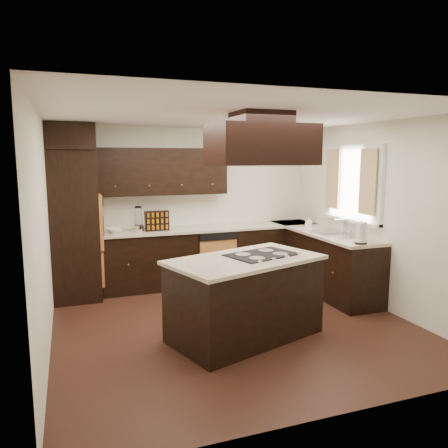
{
  "coord_description": "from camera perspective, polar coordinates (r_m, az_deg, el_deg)",
  "views": [
    {
      "loc": [
        -1.84,
        -4.8,
        2.03
      ],
      "look_at": [
        0.1,
        0.6,
        1.15
      ],
      "focal_mm": 35.0,
      "sensor_mm": 36.0,
      "label": 1
    }
  ],
  "objects": [
    {
      "name": "wall_oven_face",
      "position": [
        6.59,
        -15.94,
        0.44
      ],
      "size": [
        0.05,
        0.62,
        0.78
      ],
      "primitive_type": "cube",
      "color": "#DC8442",
      "rests_on": "oven_column"
    },
    {
      "name": "wall_left",
      "position": [
        4.88,
        -22.66,
        -1.17
      ],
      "size": [
        0.02,
        4.2,
        2.5
      ],
      "primitive_type": "cube",
      "color": "white",
      "rests_on": "ground"
    },
    {
      "name": "spice_rack",
      "position": [
        6.71,
        -8.76,
        0.41
      ],
      "size": [
        0.37,
        0.1,
        0.3
      ],
      "primitive_type": "cube",
      "rotation": [
        0.0,
        0.0,
        0.02
      ],
      "color": "black",
      "rests_on": "countertop_back"
    },
    {
      "name": "sink_rim",
      "position": [
        6.57,
        14.26,
        -1.25
      ],
      "size": [
        0.52,
        0.84,
        0.01
      ],
      "primitive_type": "cube",
      "color": "silver",
      "rests_on": "countertop_right"
    },
    {
      "name": "wall_back",
      "position": [
        7.2,
        -4.81,
        2.46
      ],
      "size": [
        4.2,
        0.02,
        2.5
      ],
      "primitive_type": "cube",
      "color": "white",
      "rests_on": "ground"
    },
    {
      "name": "upper_cabinets",
      "position": [
        6.88,
        -7.97,
        6.8
      ],
      "size": [
        2.0,
        0.34,
        0.72
      ],
      "primitive_type": "cube",
      "color": "black",
      "rests_on": "wall_back"
    },
    {
      "name": "base_cabinets_right",
      "position": [
        6.95,
        12.5,
        -4.72
      ],
      "size": [
        0.6,
        2.4,
        0.88
      ],
      "primitive_type": "cube",
      "color": "black",
      "rests_on": "floor"
    },
    {
      "name": "window_frame",
      "position": [
        6.64,
        16.44,
        5.08
      ],
      "size": [
        0.06,
        1.32,
        1.12
      ],
      "primitive_type": "cube",
      "color": "white",
      "rests_on": "wall_right"
    },
    {
      "name": "island_top",
      "position": [
        4.88,
        2.79,
        -4.69
      ],
      "size": [
        1.9,
        1.43,
        0.04
      ],
      "primitive_type": "cube",
      "rotation": [
        0.0,
        0.0,
        0.31
      ],
      "color": "beige",
      "rests_on": "island"
    },
    {
      "name": "floor",
      "position": [
        5.53,
        1.15,
        -12.92
      ],
      "size": [
        4.2,
        4.2,
        0.02
      ],
      "primitive_type": "cube",
      "color": "#502A1D",
      "rests_on": "ground"
    },
    {
      "name": "paper_towel",
      "position": [
        5.9,
        17.48,
        -1.14
      ],
      "size": [
        0.17,
        0.17,
        0.29
      ],
      "primitive_type": "cylinder",
      "rotation": [
        0.0,
        0.0,
        0.34
      ],
      "color": "white",
      "rests_on": "countertop_right"
    },
    {
      "name": "ceiling",
      "position": [
        5.17,
        1.24,
        14.04
      ],
      "size": [
        4.2,
        4.2,
        0.02
      ],
      "primitive_type": "cube",
      "color": "white",
      "rests_on": "ground"
    },
    {
      "name": "oven_column",
      "position": [
        6.58,
        -18.95,
        -0.24
      ],
      "size": [
        0.65,
        0.75,
        2.12
      ],
      "primitive_type": "cube",
      "color": "black",
      "rests_on": "floor"
    },
    {
      "name": "island",
      "position": [
        5.01,
        2.75,
        -9.82
      ],
      "size": [
        1.83,
        1.35,
        0.88
      ],
      "primitive_type": "cube",
      "rotation": [
        0.0,
        0.0,
        0.31
      ],
      "color": "black",
      "rests_on": "floor"
    },
    {
      "name": "window_pane",
      "position": [
        6.66,
        16.63,
        5.08
      ],
      "size": [
        0.0,
        1.2,
        1.0
      ],
      "primitive_type": "cube",
      "color": "white",
      "rests_on": "wall_right"
    },
    {
      "name": "curtain_left",
      "position": [
        6.27,
        18.28,
        5.26
      ],
      "size": [
        0.02,
        0.34,
        0.9
      ],
      "primitive_type": "cube",
      "color": "#F9EBBD",
      "rests_on": "wall_right"
    },
    {
      "name": "blender_pitcher",
      "position": [
        6.67,
        -11.12,
        0.97
      ],
      "size": [
        0.13,
        0.13,
        0.26
      ],
      "primitive_type": "cone",
      "color": "silver",
      "rests_on": "blender_base"
    },
    {
      "name": "countertop_back",
      "position": [
        6.94,
        -3.81,
        -0.67
      ],
      "size": [
        2.93,
        0.63,
        0.04
      ],
      "primitive_type": "cube",
      "color": "beige",
      "rests_on": "base_cabinets_back"
    },
    {
      "name": "countertop_right",
      "position": [
        6.85,
        12.52,
        -0.99
      ],
      "size": [
        0.63,
        2.4,
        0.04
      ],
      "primitive_type": "cube",
      "color": "beige",
      "rests_on": "base_cabinets_right"
    },
    {
      "name": "mixing_bowl",
      "position": [
        6.72,
        -13.98,
        -0.78
      ],
      "size": [
        0.29,
        0.29,
        0.06
      ],
      "primitive_type": "imported",
      "rotation": [
        0.0,
        0.0,
        0.1
      ],
      "color": "white",
      "rests_on": "countertop_back"
    },
    {
      "name": "cooktop",
      "position": [
        5.03,
        4.94,
        -3.99
      ],
      "size": [
        0.89,
        0.73,
        0.01
      ],
      "primitive_type": "cube",
      "rotation": [
        0.0,
        0.0,
        0.31
      ],
      "color": "black",
      "rests_on": "island_top"
    },
    {
      "name": "blender_base",
      "position": [
        6.7,
        -11.08,
        -0.55
      ],
      "size": [
        0.15,
        0.15,
        0.1
      ],
      "primitive_type": "cylinder",
      "color": "silver",
      "rests_on": "countertop_back"
    },
    {
      "name": "dishwasher_front",
      "position": [
        6.87,
        -0.76,
        -5.05
      ],
      "size": [
        0.6,
        0.05,
        0.72
      ],
      "primitive_type": "cube",
      "color": "#DC8442",
      "rests_on": "floor"
    },
    {
      "name": "hood_duct",
      "position": [
        4.69,
        4.88,
        13.63
      ],
      "size": [
        0.55,
        0.5,
        0.13
      ],
      "primitive_type": "cube",
      "color": "black",
      "rests_on": "ceiling"
    },
    {
      "name": "wall_right",
      "position": [
        6.27,
        19.53,
        1.06
      ],
      "size": [
        0.02,
        4.2,
        2.5
      ],
      "primitive_type": "cube",
      "color": "white",
      "rests_on": "ground"
    },
    {
      "name": "curtain_right",
      "position": [
        6.95,
        14.01,
        5.74
      ],
      "size": [
        0.02,
        0.34,
        0.9
      ],
      "primitive_type": "cube",
      "color": "#F9EBBD",
      "rests_on": "wall_right"
    },
    {
      "name": "range_hood",
      "position": [
        4.68,
        4.84,
        10.27
      ],
      "size": [
        1.05,
        0.72,
        0.42
      ],
      "primitive_type": "cube",
      "color": "black",
      "rests_on": "ceiling"
    },
    {
      "name": "base_cabinets_back",
      "position": [
        7.05,
        -3.8,
        -4.34
      ],
      "size": [
        2.93,
        0.6,
        0.88
      ],
      "primitive_type": "cube",
      "color": "black",
      "rests_on": "floor"
    },
    {
      "name": "wall_front",
      "position": [
        3.35,
        14.21,
        -5.02
      ],
      "size": [
        4.2,
        0.02,
        2.5
      ],
      "primitive_type": "cube",
      "color": "white",
      "rests_on": "ground"
    },
    {
      "name": "soap_bottle",
      "position": [
        7.11,
        11.0,
        0.27
      ],
      "size": [
        0.09,
        0.09,
        0.17
      ],
      "primitive_type": "imported",
      "rotation": [
        0.0,
        0.0,
        0.17
      ],
      "color": "white",
      "rests_on": "countertop_right"
    }
  ]
}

